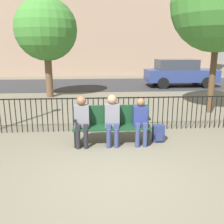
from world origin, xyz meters
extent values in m
plane|color=#605B4C|center=(0.00, 0.00, 0.00)|extent=(80.00, 80.00, 0.00)
cube|color=#14381E|center=(0.00, 1.62, 0.42)|extent=(1.84, 0.45, 0.05)
cube|color=#14381E|center=(0.00, 1.82, 0.69)|extent=(1.84, 0.05, 0.47)
cube|color=black|center=(-0.86, 1.62, 0.20)|extent=(0.06, 0.38, 0.40)
cube|color=black|center=(0.86, 1.62, 0.20)|extent=(0.06, 0.38, 0.40)
cube|color=black|center=(-0.86, 1.62, 0.65)|extent=(0.06, 0.38, 0.04)
cube|color=black|center=(0.86, 1.62, 0.65)|extent=(0.06, 0.38, 0.04)
cylinder|color=black|center=(-0.80, 1.40, 0.23)|extent=(0.11, 0.11, 0.45)
cylinder|color=black|center=(-0.62, 1.40, 0.23)|extent=(0.11, 0.11, 0.45)
cube|color=black|center=(-0.80, 1.50, 0.50)|extent=(0.11, 0.20, 0.12)
cube|color=black|center=(-0.62, 1.50, 0.50)|extent=(0.11, 0.20, 0.12)
cube|color=slate|center=(-0.71, 1.62, 0.71)|extent=(0.34, 0.22, 0.53)
sphere|color=brown|center=(-0.71, 1.60, 1.09)|extent=(0.22, 0.22, 0.22)
cylinder|color=navy|center=(-0.09, 1.40, 0.23)|extent=(0.11, 0.11, 0.45)
cylinder|color=navy|center=(0.09, 1.40, 0.23)|extent=(0.11, 0.11, 0.45)
cube|color=navy|center=(-0.09, 1.50, 0.50)|extent=(0.11, 0.20, 0.12)
cube|color=navy|center=(0.09, 1.50, 0.50)|extent=(0.11, 0.20, 0.12)
cube|color=slate|center=(0.00, 1.62, 0.72)|extent=(0.34, 0.22, 0.55)
sphere|color=#A37556|center=(0.00, 1.60, 1.11)|extent=(0.22, 0.22, 0.22)
cylinder|color=navy|center=(0.58, 1.40, 0.23)|extent=(0.11, 0.11, 0.45)
cylinder|color=navy|center=(0.76, 1.40, 0.23)|extent=(0.11, 0.11, 0.45)
cube|color=navy|center=(0.58, 1.50, 0.50)|extent=(0.11, 0.20, 0.12)
cube|color=navy|center=(0.76, 1.50, 0.50)|extent=(0.11, 0.20, 0.12)
cube|color=navy|center=(0.67, 1.62, 0.69)|extent=(0.34, 0.22, 0.49)
sphere|color=brown|center=(0.67, 1.60, 1.03)|extent=(0.19, 0.19, 0.19)
cube|color=navy|center=(1.16, 1.71, 0.21)|extent=(0.28, 0.18, 0.42)
cube|color=navy|center=(1.16, 1.60, 0.15)|extent=(0.19, 0.04, 0.19)
cylinder|color=black|center=(-2.96, 2.67, 0.47)|extent=(0.02, 0.02, 0.95)
cylinder|color=black|center=(-2.82, 2.67, 0.47)|extent=(0.02, 0.02, 0.95)
cylinder|color=black|center=(-2.68, 2.67, 0.47)|extent=(0.02, 0.02, 0.95)
cylinder|color=black|center=(-2.54, 2.67, 0.47)|extent=(0.02, 0.02, 0.95)
cylinder|color=black|center=(-2.40, 2.67, 0.47)|extent=(0.02, 0.02, 0.95)
cylinder|color=black|center=(-2.26, 2.67, 0.47)|extent=(0.02, 0.02, 0.95)
cylinder|color=black|center=(-2.12, 2.67, 0.47)|extent=(0.02, 0.02, 0.95)
cylinder|color=black|center=(-1.98, 2.67, 0.47)|extent=(0.02, 0.02, 0.95)
cylinder|color=black|center=(-1.84, 2.67, 0.47)|extent=(0.02, 0.02, 0.95)
cylinder|color=black|center=(-1.70, 2.67, 0.47)|extent=(0.02, 0.02, 0.95)
cylinder|color=black|center=(-1.56, 2.67, 0.47)|extent=(0.02, 0.02, 0.95)
cylinder|color=black|center=(-1.42, 2.67, 0.47)|extent=(0.02, 0.02, 0.95)
cylinder|color=black|center=(-1.28, 2.67, 0.47)|extent=(0.02, 0.02, 0.95)
cylinder|color=black|center=(-1.14, 2.67, 0.47)|extent=(0.02, 0.02, 0.95)
cylinder|color=black|center=(-1.00, 2.67, 0.47)|extent=(0.02, 0.02, 0.95)
cylinder|color=black|center=(-0.86, 2.67, 0.47)|extent=(0.02, 0.02, 0.95)
cylinder|color=black|center=(-0.72, 2.67, 0.47)|extent=(0.02, 0.02, 0.95)
cylinder|color=black|center=(-0.58, 2.67, 0.47)|extent=(0.02, 0.02, 0.95)
cylinder|color=black|center=(-0.44, 2.67, 0.47)|extent=(0.02, 0.02, 0.95)
cylinder|color=black|center=(-0.30, 2.67, 0.47)|extent=(0.02, 0.02, 0.95)
cylinder|color=black|center=(-0.16, 2.67, 0.47)|extent=(0.02, 0.02, 0.95)
cylinder|color=black|center=(-0.02, 2.67, 0.47)|extent=(0.02, 0.02, 0.95)
cylinder|color=black|center=(0.12, 2.67, 0.47)|extent=(0.02, 0.02, 0.95)
cylinder|color=black|center=(0.26, 2.67, 0.47)|extent=(0.02, 0.02, 0.95)
cylinder|color=black|center=(0.40, 2.67, 0.47)|extent=(0.02, 0.02, 0.95)
cylinder|color=black|center=(0.54, 2.67, 0.47)|extent=(0.02, 0.02, 0.95)
cylinder|color=black|center=(0.68, 2.67, 0.47)|extent=(0.02, 0.02, 0.95)
cylinder|color=black|center=(0.82, 2.67, 0.47)|extent=(0.02, 0.02, 0.95)
cylinder|color=black|center=(0.96, 2.67, 0.47)|extent=(0.02, 0.02, 0.95)
cylinder|color=black|center=(1.10, 2.67, 0.47)|extent=(0.02, 0.02, 0.95)
cylinder|color=black|center=(1.24, 2.67, 0.47)|extent=(0.02, 0.02, 0.95)
cylinder|color=black|center=(1.38, 2.67, 0.47)|extent=(0.02, 0.02, 0.95)
cylinder|color=black|center=(1.52, 2.67, 0.47)|extent=(0.02, 0.02, 0.95)
cylinder|color=black|center=(1.66, 2.67, 0.47)|extent=(0.02, 0.02, 0.95)
cylinder|color=black|center=(1.80, 2.67, 0.47)|extent=(0.02, 0.02, 0.95)
cylinder|color=black|center=(1.94, 2.67, 0.47)|extent=(0.02, 0.02, 0.95)
cylinder|color=black|center=(2.08, 2.67, 0.47)|extent=(0.02, 0.02, 0.95)
cylinder|color=black|center=(2.22, 2.67, 0.47)|extent=(0.02, 0.02, 0.95)
cylinder|color=black|center=(2.36, 2.67, 0.47)|extent=(0.02, 0.02, 0.95)
cylinder|color=black|center=(2.50, 2.67, 0.47)|extent=(0.02, 0.02, 0.95)
cylinder|color=black|center=(2.64, 2.67, 0.47)|extent=(0.02, 0.02, 0.95)
cylinder|color=black|center=(2.78, 2.67, 0.47)|extent=(0.02, 0.02, 0.95)
cylinder|color=black|center=(2.92, 2.67, 0.47)|extent=(0.02, 0.02, 0.95)
cylinder|color=black|center=(3.06, 2.67, 0.47)|extent=(0.02, 0.02, 0.95)
cylinder|color=black|center=(3.20, 2.67, 0.47)|extent=(0.02, 0.02, 0.95)
cube|color=black|center=(0.00, 2.67, 0.93)|extent=(9.00, 0.03, 0.03)
cylinder|color=#4C3823|center=(3.75, 4.49, 1.41)|extent=(0.22, 0.22, 2.82)
sphere|color=#38752D|center=(3.75, 4.49, 3.70)|extent=(3.20, 3.20, 3.20)
cylinder|color=brown|center=(-2.51, 7.92, 1.16)|extent=(0.33, 0.33, 2.31)
sphere|color=#38752D|center=(-2.51, 7.92, 3.08)|extent=(2.79, 2.79, 2.79)
cube|color=#2B2B2D|center=(0.00, 12.00, 0.00)|extent=(24.00, 6.00, 0.01)
cube|color=navy|center=(4.84, 10.77, 0.67)|extent=(4.20, 1.70, 0.70)
cube|color=#2D333D|center=(4.53, 10.77, 1.32)|extent=(2.31, 1.56, 0.60)
cylinder|color=black|center=(6.14, 9.90, 0.32)|extent=(0.64, 0.20, 0.64)
cylinder|color=black|center=(6.14, 11.64, 0.32)|extent=(0.64, 0.20, 0.64)
cylinder|color=black|center=(3.54, 9.90, 0.32)|extent=(0.64, 0.20, 0.64)
cylinder|color=black|center=(3.54, 11.64, 0.32)|extent=(0.64, 0.20, 0.64)
camera|label=1|loc=(-0.42, -4.02, 2.24)|focal=40.00mm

